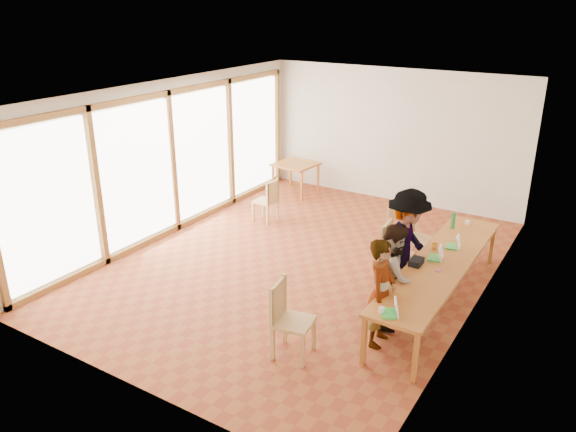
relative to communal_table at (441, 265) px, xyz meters
The scene contains 25 objects.
ground 2.60m from the communal_table, behind, with size 8.00×8.00×0.00m, color brown.
wall_back 4.96m from the communal_table, 120.74° to the left, with size 6.00×0.10×3.00m, color beige.
wall_front 4.62m from the communal_table, 123.37° to the right, with size 6.00×0.10×3.00m, color beige.
wall_right 0.96m from the communal_table, 22.15° to the left, with size 0.10×8.00×3.00m, color beige.
window_wall 5.52m from the communal_table, behind, with size 0.10×8.00×3.00m, color white.
ceiling 3.41m from the communal_table, behind, with size 6.00×8.00×0.04m, color white.
communal_table is the anchor object (origin of this frame).
side_table 5.70m from the communal_table, 143.31° to the left, with size 0.90×0.90×0.75m.
chair_near 2.60m from the communal_table, 120.44° to the right, with size 0.56×0.56×0.55m.
chair_mid 1.04m from the communal_table, 156.52° to the left, with size 0.49×0.49×0.53m.
chair_far 1.88m from the communal_table, 132.30° to the left, with size 0.53×0.53×0.52m.
chair_empty 1.51m from the communal_table, 125.21° to the left, with size 0.52×0.52×0.54m.
chair_spare 4.37m from the communal_table, 159.47° to the left, with size 0.43×0.43×0.49m.
person_near 1.42m from the communal_table, 105.45° to the right, with size 0.56×0.36×1.52m, color gray.
person_mid 0.89m from the communal_table, 117.91° to the right, with size 0.74×0.58×1.52m, color gray.
person_far 0.56m from the communal_table, behind, with size 1.16×0.67×1.80m, color gray.
laptop_near 1.79m from the communal_table, 91.47° to the right, with size 0.29×0.30×0.21m.
laptop_mid 0.14m from the communal_table, 145.14° to the left, with size 0.25×0.28×0.21m.
laptop_far 0.61m from the communal_table, 87.39° to the left, with size 0.24×0.27×0.20m.
yellow_mug 0.46m from the communal_table, 120.08° to the left, with size 0.11×0.11×0.09m, color gold.
green_bottle 1.40m from the communal_table, 99.73° to the left, with size 0.07×0.07×0.28m, color #197732.
clear_glass 1.84m from the communal_table, 95.45° to the right, with size 0.07×0.07×0.09m, color silver.
condiment_cup 1.70m from the communal_table, 92.50° to the left, with size 0.08×0.08×0.06m, color white.
pink_phone 0.33m from the communal_table, 79.56° to the right, with size 0.05×0.10×0.01m, color #D0407F.
black_pouch 0.41m from the communal_table, 134.19° to the right, with size 0.16×0.26×0.09m, color black.
Camera 1 is at (4.53, -7.77, 4.41)m, focal length 35.00 mm.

